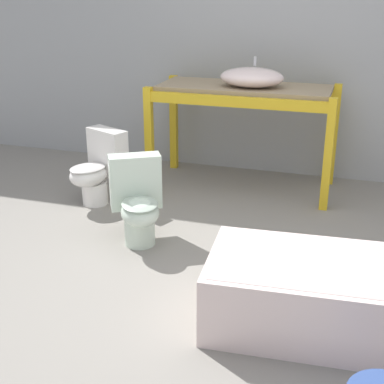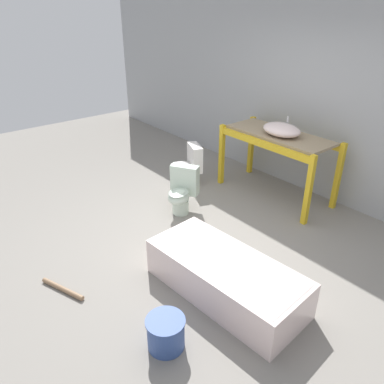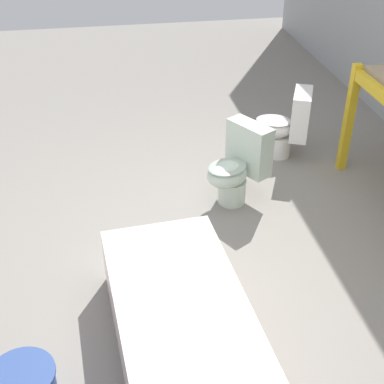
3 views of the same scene
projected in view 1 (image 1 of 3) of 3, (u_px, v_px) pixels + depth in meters
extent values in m
plane|color=gray|center=(221.00, 271.00, 3.65)|extent=(12.00, 12.00, 0.00)
cube|color=#9EA0A3|center=(285.00, 10.00, 5.05)|extent=(10.80, 0.08, 3.20)
cube|color=gold|center=(149.00, 140.00, 4.95)|extent=(0.07, 0.07, 0.97)
cube|color=gold|center=(328.00, 156.00, 4.49)|extent=(0.07, 0.07, 0.97)
cube|color=gold|center=(174.00, 123.00, 5.55)|extent=(0.07, 0.07, 0.97)
cube|color=gold|center=(334.00, 135.00, 5.10)|extent=(0.07, 0.07, 0.97)
cube|color=gold|center=(236.00, 102.00, 4.57)|extent=(1.62, 0.06, 0.09)
cube|color=gold|center=(252.00, 88.00, 5.18)|extent=(1.62, 0.06, 0.09)
cube|color=#998466|center=(245.00, 88.00, 4.85)|extent=(1.55, 0.61, 0.04)
ellipsoid|color=silver|center=(252.00, 77.00, 4.74)|extent=(0.57, 0.41, 0.17)
cylinder|color=silver|center=(255.00, 61.00, 4.79)|extent=(0.02, 0.02, 0.08)
cube|color=silver|center=(354.00, 300.00, 2.96)|extent=(1.68, 0.83, 0.41)
cube|color=beige|center=(357.00, 280.00, 2.91)|extent=(1.60, 0.75, 0.16)
cylinder|color=silver|center=(140.00, 231.00, 4.01)|extent=(0.23, 0.23, 0.20)
ellipsoid|color=silver|center=(140.00, 212.00, 3.89)|extent=(0.42, 0.44, 0.19)
ellipsoid|color=#A3B3A3|center=(140.00, 204.00, 3.86)|extent=(0.40, 0.42, 0.03)
cube|color=silver|center=(135.00, 181.00, 4.04)|extent=(0.41, 0.33, 0.42)
cylinder|color=white|center=(95.00, 193.00, 4.75)|extent=(0.23, 0.23, 0.20)
ellipsoid|color=white|center=(88.00, 175.00, 4.64)|extent=(0.39, 0.43, 0.19)
ellipsoid|color=beige|center=(88.00, 168.00, 4.62)|extent=(0.37, 0.41, 0.03)
cube|color=white|center=(108.00, 152.00, 4.75)|extent=(0.41, 0.29, 0.42)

